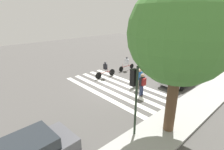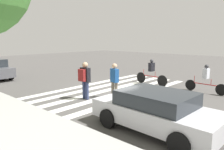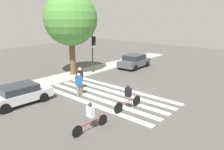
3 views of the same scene
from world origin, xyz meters
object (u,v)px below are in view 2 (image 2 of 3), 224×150
Objects in this scene: cyclist_near_curb at (206,77)px; cyclist_mid_street at (151,71)px; pedestrian_child_with_backpack at (85,78)px; pedestrian_adult_blue_shirt at (114,79)px; car_parked_far_curb at (156,110)px.

cyclist_mid_street is at bearing 5.78° from cyclist_near_curb.
cyclist_mid_street is at bearing 81.86° from pedestrian_child_with_backpack.
pedestrian_adult_blue_shirt is 0.76× the size of cyclist_near_curb.
car_parked_far_curb is (-3.55, 1.99, -0.31)m from pedestrian_adult_blue_shirt.
car_parked_far_curb is at bearing 128.36° from cyclist_mid_street.
pedestrian_adult_blue_shirt is at bearing 101.30° from cyclist_mid_street.
pedestrian_child_with_backpack is at bearing 89.07° from cyclist_mid_street.
pedestrian_child_with_backpack is 0.80× the size of cyclist_near_curb.
cyclist_mid_street is 7.29m from car_parked_far_curb.
cyclist_near_curb is (-3.92, -5.32, -0.22)m from pedestrian_child_with_backpack.
cyclist_mid_street is (0.44, -4.10, -0.12)m from pedestrian_adult_blue_shirt.
cyclist_near_curb is at bearing 51.55° from pedestrian_child_with_backpack.
pedestrian_adult_blue_shirt reaches higher than car_parked_far_curb.
pedestrian_child_with_backpack is 4.65m from car_parked_far_curb.
car_parked_far_curb is (-3.99, 6.09, -0.19)m from cyclist_mid_street.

